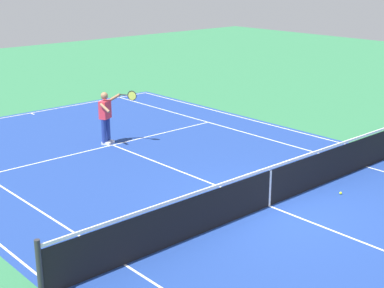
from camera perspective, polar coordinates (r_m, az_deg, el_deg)
The scene contains 6 objects.
ground_plane at distance 13.52m, azimuth 7.66°, elevation -6.13°, with size 60.00×60.00×0.00m, color #2D7247.
court_slab at distance 13.52m, azimuth 7.66°, elevation -6.13°, with size 24.20×11.40×0.00m, color navy.
court_line_markings at distance 13.52m, azimuth 7.66°, elevation -6.12°, with size 23.85×11.05×0.01m.
tennis_net at distance 13.33m, azimuth 7.74°, elevation -4.19°, with size 0.10×11.70×1.08m.
tennis_player_near at distance 17.97m, azimuth -8.53°, elevation 2.87°, with size 0.90×0.96×1.70m.
tennis_ball at distance 14.51m, azimuth 14.58°, elevation -4.75°, with size 0.07×0.07×0.07m, color #CCE01E.
Camera 1 is at (-7.96, 9.55, 5.32)m, focal length 53.57 mm.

